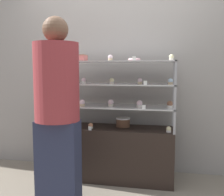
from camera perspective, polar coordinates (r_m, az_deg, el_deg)
name	(u,v)px	position (r m, az deg, el deg)	size (l,w,h in m)	color
ground_plane	(112,178)	(3.25, 0.00, -17.02)	(20.00, 20.00, 0.00)	gray
back_wall	(118,68)	(3.34, 1.22, 6.51)	(8.00, 0.05, 2.60)	gray
display_base	(112,153)	(3.14, 0.00, -11.87)	(1.42, 0.43, 0.61)	black
display_riser_lower	(112,107)	(3.02, 0.00, -1.97)	(1.42, 0.43, 0.25)	#99999E
display_riser_middle	(112,85)	(2.99, 0.00, 2.87)	(1.42, 0.43, 0.25)	#99999E
display_riser_upper	(112,62)	(2.99, 0.00, 7.75)	(1.42, 0.43, 0.25)	#99999E
layer_cake_centerpiece	(123,122)	(3.10, 2.41, -5.24)	(0.17, 0.17, 0.11)	brown
sheet_cake_frosted	(78,58)	(3.05, -7.40, 8.64)	(0.19, 0.16, 0.07)	#C66660
cupcake_0	(57,123)	(3.20, -11.92, -5.44)	(0.05, 0.05, 0.07)	beige
cupcake_1	(91,126)	(3.01, -4.67, -6.05)	(0.05, 0.05, 0.07)	beige
cupcake_2	(169,129)	(2.88, 12.21, -6.71)	(0.05, 0.05, 0.07)	white
price_tag_0	(90,128)	(2.92, -4.83, -6.61)	(0.04, 0.00, 0.04)	white
cupcake_3	(55,102)	(3.10, -12.23, -0.92)	(0.06, 0.06, 0.08)	white
cupcake_4	(82,103)	(2.98, -6.51, -1.11)	(0.06, 0.06, 0.08)	#CCB28C
cupcake_5	(111,103)	(2.97, -0.25, -1.09)	(0.06, 0.06, 0.08)	beige
cupcake_6	(140,104)	(2.90, 6.01, -1.30)	(0.06, 0.06, 0.08)	white
cupcake_7	(170,105)	(2.91, 12.48, -1.40)	(0.06, 0.06, 0.08)	white
price_tag_1	(144,107)	(2.77, 6.94, -1.97)	(0.04, 0.00, 0.04)	white
cupcake_8	(53,81)	(3.08, -12.73, 3.68)	(0.05, 0.05, 0.07)	#CCB28C
cupcake_9	(84,81)	(3.03, -6.17, 3.75)	(0.05, 0.05, 0.07)	white
cupcake_10	(112,81)	(2.93, -0.03, 3.71)	(0.05, 0.05, 0.07)	beige
cupcake_11	(140,81)	(2.91, 6.11, 3.66)	(0.05, 0.05, 0.07)	#CCB28C
cupcake_12	(170,82)	(2.87, 12.60, 3.52)	(0.05, 0.05, 0.07)	#CCB28C
price_tag_2	(145,83)	(2.74, 7.27, 3.30)	(0.04, 0.00, 0.04)	white
cupcake_13	(54,58)	(3.12, -12.45, 8.41)	(0.05, 0.05, 0.07)	white
cupcake_14	(111,58)	(2.90, -0.31, 8.74)	(0.05, 0.05, 0.07)	#CCB28C
cupcake_15	(172,57)	(2.90, 12.83, 8.59)	(0.05, 0.05, 0.07)	beige
price_tag_3	(134,58)	(2.76, 4.84, 8.64)	(0.04, 0.00, 0.04)	white
donut_glazed	(134,60)	(2.97, 4.88, 8.33)	(0.14, 0.14, 0.03)	#EFB2BC
customer_figure	(57,107)	(2.45, -11.84, -2.03)	(0.41, 0.41, 1.75)	#282D47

